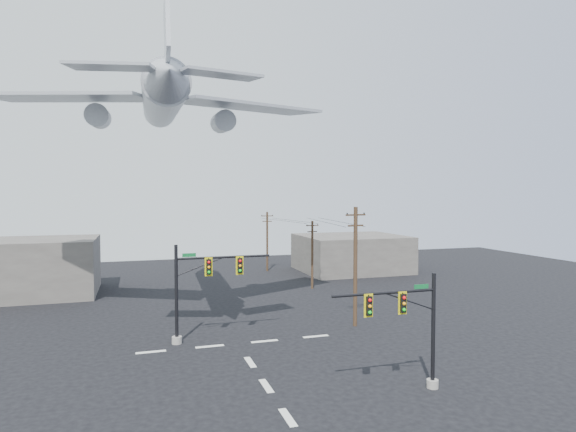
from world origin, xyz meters
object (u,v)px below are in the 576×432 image
object	(u,v)px
signal_mast_near	(413,329)
utility_pole_b	(312,253)
utility_pole_a	(355,264)
signal_mast_far	(198,289)
airliner	(162,101)
utility_pole_c	(267,240)

from	to	relation	value
signal_mast_near	utility_pole_b	xyz separation A→B (m)	(4.80, 28.54, 0.60)
utility_pole_a	signal_mast_near	bearing A→B (deg)	-114.80
signal_mast_far	airliner	xyz separation A→B (m)	(-1.97, 6.94, 14.69)
utility_pole_b	signal_mast_far	bearing A→B (deg)	-141.50
signal_mast_near	airliner	size ratio (longest dim) A/B	0.22
signal_mast_far	utility_pole_b	distance (m)	21.95
signal_mast_far	utility_pole_a	xyz separation A→B (m)	(12.76, 0.45, 1.24)
airliner	utility_pole_c	bearing A→B (deg)	-32.06
signal_mast_near	utility_pole_a	world-z (taller)	utility_pole_a
utility_pole_b	airliner	bearing A→B (deg)	-160.19
signal_mast_far	signal_mast_near	bearing A→B (deg)	-50.91
utility_pole_c	utility_pole_b	bearing A→B (deg)	-76.06
utility_pole_b	airliner	xyz separation A→B (m)	(-16.84, -9.21, 14.48)
utility_pole_a	utility_pole_b	bearing A→B (deg)	69.41
signal_mast_far	utility_pole_c	world-z (taller)	utility_pole_c
signal_mast_near	utility_pole_b	world-z (taller)	utility_pole_b
signal_mast_near	airliner	xyz separation A→B (m)	(-12.04, 19.33, 15.09)
signal_mast_near	signal_mast_far	xyz separation A→B (m)	(-10.07, 12.39, 0.40)
signal_mast_near	signal_mast_far	world-z (taller)	signal_mast_far
utility_pole_a	airliner	xyz separation A→B (m)	(-14.73, 6.49, 13.45)
signal_mast_far	utility_pole_b	xyz separation A→B (m)	(14.87, 16.15, 0.20)
signal_mast_near	utility_pole_a	size ratio (longest dim) A/B	0.66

